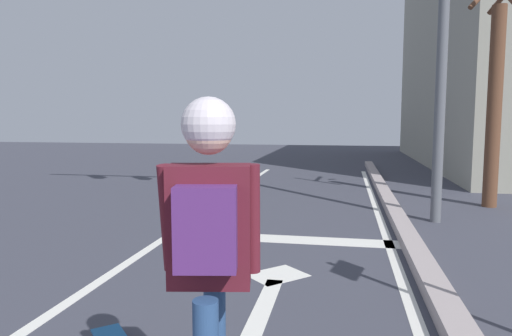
% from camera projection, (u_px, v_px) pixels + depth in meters
% --- Properties ---
extents(lane_line_center, '(0.12, 20.00, 0.01)m').
position_uv_depth(lane_line_center, '(120.00, 268.00, 5.04)').
color(lane_line_center, silver).
rests_on(lane_line_center, ground).
extents(lane_line_curbside, '(0.12, 20.00, 0.01)m').
position_uv_depth(lane_line_curbside, '(404.00, 286.00, 4.49)').
color(lane_line_curbside, silver).
rests_on(lane_line_curbside, ground).
extents(stop_bar, '(3.12, 0.40, 0.01)m').
position_uv_depth(stop_bar, '(281.00, 239.00, 6.26)').
color(stop_bar, silver).
rests_on(stop_bar, ground).
extents(lane_arrow_stem, '(0.16, 1.40, 0.01)m').
position_uv_depth(lane_arrow_stem, '(263.00, 307.00, 3.98)').
color(lane_arrow_stem, silver).
rests_on(lane_arrow_stem, ground).
extents(lane_arrow_head, '(0.71, 0.71, 0.01)m').
position_uv_depth(lane_arrow_head, '(277.00, 275.00, 4.81)').
color(lane_arrow_head, silver).
rests_on(lane_arrow_head, ground).
extents(curb_strip, '(0.24, 24.00, 0.14)m').
position_uv_depth(curb_strip, '(431.00, 281.00, 4.44)').
color(curb_strip, '#9F9291').
rests_on(curb_strip, ground).
extents(skater, '(0.45, 0.61, 1.63)m').
position_uv_depth(skater, '(209.00, 233.00, 2.07)').
color(skater, navy).
rests_on(skater, skateboard).
extents(roadside_tree, '(1.10, 1.11, 4.42)m').
position_uv_depth(roadside_tree, '(495.00, 96.00, 8.35)').
color(roadside_tree, brown).
rests_on(roadside_tree, ground).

